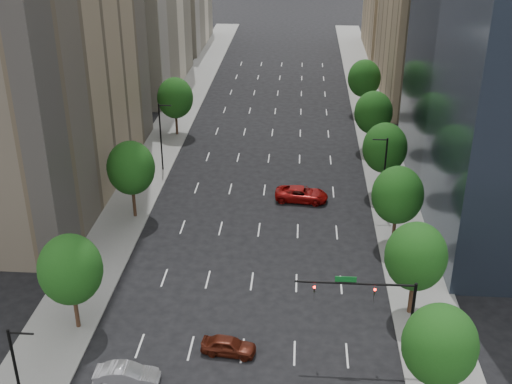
% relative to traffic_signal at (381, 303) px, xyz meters
% --- Properties ---
extents(sidewalk_left, '(6.00, 200.00, 0.15)m').
position_rel_traffic_signal_xyz_m(sidewalk_left, '(-26.03, 30.00, -5.10)').
color(sidewalk_left, slate).
rests_on(sidewalk_left, ground).
extents(sidewalk_right, '(6.00, 200.00, 0.15)m').
position_rel_traffic_signal_xyz_m(sidewalk_right, '(4.97, 30.00, -5.10)').
color(sidewalk_right, slate).
rests_on(sidewalk_right, ground).
extents(filler_left, '(14.00, 26.00, 18.00)m').
position_rel_traffic_signal_xyz_m(filler_left, '(-35.53, 106.00, 3.83)').
color(filler_left, beige).
rests_on(filler_left, ground).
extents(parking_tan_right, '(14.00, 30.00, 30.00)m').
position_rel_traffic_signal_xyz_m(parking_tan_right, '(14.47, 70.00, 9.83)').
color(parking_tan_right, '#8C7759').
rests_on(parking_tan_right, ground).
extents(filler_right, '(14.00, 26.00, 16.00)m').
position_rel_traffic_signal_xyz_m(filler_right, '(14.47, 103.00, 2.83)').
color(filler_right, '#8C7759').
rests_on(filler_right, ground).
extents(tree_right_0, '(5.20, 5.20, 8.39)m').
position_rel_traffic_signal_xyz_m(tree_right_0, '(3.47, -5.00, 0.22)').
color(tree_right_0, '#382316').
rests_on(tree_right_0, ground).
extents(tree_right_1, '(5.20, 5.20, 8.75)m').
position_rel_traffic_signal_xyz_m(tree_right_1, '(3.47, 6.00, 0.58)').
color(tree_right_1, '#382316').
rests_on(tree_right_1, ground).
extents(tree_right_2, '(5.20, 5.20, 8.61)m').
position_rel_traffic_signal_xyz_m(tree_right_2, '(3.47, 18.00, 0.43)').
color(tree_right_2, '#382316').
rests_on(tree_right_2, ground).
extents(tree_right_3, '(5.20, 5.20, 8.89)m').
position_rel_traffic_signal_xyz_m(tree_right_3, '(3.47, 30.00, 0.72)').
color(tree_right_3, '#382316').
rests_on(tree_right_3, ground).
extents(tree_right_4, '(5.20, 5.20, 8.46)m').
position_rel_traffic_signal_xyz_m(tree_right_4, '(3.47, 44.00, 0.29)').
color(tree_right_4, '#382316').
rests_on(tree_right_4, ground).
extents(tree_right_5, '(5.20, 5.20, 8.75)m').
position_rel_traffic_signal_xyz_m(tree_right_5, '(3.47, 60.00, 0.58)').
color(tree_right_5, '#382316').
rests_on(tree_right_5, ground).
extents(tree_left_0, '(5.20, 5.20, 8.75)m').
position_rel_traffic_signal_xyz_m(tree_left_0, '(-24.53, 2.00, 0.58)').
color(tree_left_0, '#382316').
rests_on(tree_left_0, ground).
extents(tree_left_1, '(5.20, 5.20, 8.97)m').
position_rel_traffic_signal_xyz_m(tree_left_1, '(-24.53, 22.00, 0.79)').
color(tree_left_1, '#382316').
rests_on(tree_left_1, ground).
extents(tree_left_2, '(5.20, 5.20, 8.68)m').
position_rel_traffic_signal_xyz_m(tree_left_2, '(-24.53, 48.00, 0.50)').
color(tree_left_2, '#382316').
rests_on(tree_left_2, ground).
extents(streetlight_rn, '(1.70, 0.20, 9.00)m').
position_rel_traffic_signal_xyz_m(streetlight_rn, '(2.91, 25.00, -0.33)').
color(streetlight_rn, black).
rests_on(streetlight_rn, ground).
extents(streetlight_ls, '(1.70, 0.20, 9.00)m').
position_rel_traffic_signal_xyz_m(streetlight_ls, '(-23.96, -10.00, -0.33)').
color(streetlight_ls, black).
rests_on(streetlight_ls, ground).
extents(streetlight_ln, '(1.70, 0.20, 9.00)m').
position_rel_traffic_signal_xyz_m(streetlight_ln, '(-23.96, 35.00, -0.33)').
color(streetlight_ln, black).
rests_on(streetlight_ln, ground).
extents(traffic_signal, '(9.12, 0.40, 7.38)m').
position_rel_traffic_signal_xyz_m(traffic_signal, '(0.00, 0.00, 0.00)').
color(traffic_signal, black).
rests_on(traffic_signal, ground).
extents(car_maroon, '(4.54, 2.26, 1.48)m').
position_rel_traffic_signal_xyz_m(car_maroon, '(-11.58, -0.36, -4.43)').
color(car_maroon, '#47160B').
rests_on(car_maroon, ground).
extents(car_silver, '(4.89, 1.83, 1.60)m').
position_rel_traffic_signal_xyz_m(car_silver, '(-18.75, -4.35, -4.37)').
color(car_silver, '#95959A').
rests_on(car_silver, ground).
extents(car_red_far, '(6.38, 3.39, 1.71)m').
position_rel_traffic_signal_xyz_m(car_red_far, '(-6.03, 27.40, -4.32)').
color(car_red_far, maroon).
rests_on(car_red_far, ground).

